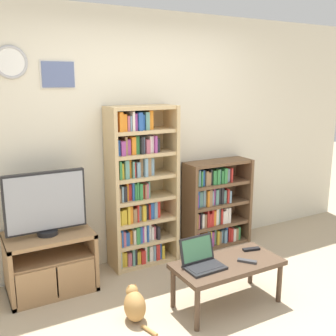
{
  "coord_description": "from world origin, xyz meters",
  "views": [
    {
      "loc": [
        -1.67,
        -2.06,
        1.9
      ],
      "look_at": [
        -0.03,
        0.91,
        1.14
      ],
      "focal_mm": 42.0,
      "sensor_mm": 36.0,
      "label": 1
    }
  ],
  "objects_px": {
    "television": "(46,204)",
    "cat": "(134,305)",
    "tv_stand": "(51,262)",
    "bookshelf_short": "(213,206)",
    "bookshelf_tall": "(138,189)",
    "coffee_table": "(227,267)",
    "laptop": "(201,260)",
    "remote_near_laptop": "(247,261)",
    "remote_far_from_laptop": "(251,249)"
  },
  "relations": [
    {
      "from": "tv_stand",
      "to": "bookshelf_short",
      "type": "height_order",
      "value": "bookshelf_short"
    },
    {
      "from": "remote_near_laptop",
      "to": "coffee_table",
      "type": "bearing_deg",
      "value": 109.99
    },
    {
      "from": "bookshelf_short",
      "to": "laptop",
      "type": "distance_m",
      "value": 1.38
    },
    {
      "from": "television",
      "to": "cat",
      "type": "distance_m",
      "value": 1.17
    },
    {
      "from": "remote_far_from_laptop",
      "to": "laptop",
      "type": "bearing_deg",
      "value": 108.07
    },
    {
      "from": "tv_stand",
      "to": "cat",
      "type": "distance_m",
      "value": 0.94
    },
    {
      "from": "bookshelf_short",
      "to": "coffee_table",
      "type": "bearing_deg",
      "value": -119.65
    },
    {
      "from": "remote_far_from_laptop",
      "to": "bookshelf_tall",
      "type": "bearing_deg",
      "value": 46.32
    },
    {
      "from": "bookshelf_tall",
      "to": "television",
      "type": "bearing_deg",
      "value": -171.67
    },
    {
      "from": "bookshelf_tall",
      "to": "laptop",
      "type": "xyz_separation_m",
      "value": [
        0.08,
        -1.06,
        -0.36
      ]
    },
    {
      "from": "tv_stand",
      "to": "cat",
      "type": "height_order",
      "value": "tv_stand"
    },
    {
      "from": "tv_stand",
      "to": "bookshelf_tall",
      "type": "xyz_separation_m",
      "value": [
        0.95,
        0.13,
        0.53
      ]
    },
    {
      "from": "television",
      "to": "coffee_table",
      "type": "relative_size",
      "value": 0.75
    },
    {
      "from": "bookshelf_tall",
      "to": "coffee_table",
      "type": "relative_size",
      "value": 1.77
    },
    {
      "from": "laptop",
      "to": "tv_stand",
      "type": "bearing_deg",
      "value": 135.99
    },
    {
      "from": "bookshelf_short",
      "to": "cat",
      "type": "relative_size",
      "value": 2.44
    },
    {
      "from": "bookshelf_short",
      "to": "remote_far_from_laptop",
      "type": "distance_m",
      "value": 1.07
    },
    {
      "from": "bookshelf_short",
      "to": "coffee_table",
      "type": "xyz_separation_m",
      "value": [
        -0.63,
        -1.11,
        -0.13
      ]
    },
    {
      "from": "television",
      "to": "bookshelf_short",
      "type": "bearing_deg",
      "value": 4.44
    },
    {
      "from": "bookshelf_short",
      "to": "bookshelf_tall",
      "type": "bearing_deg",
      "value": -179.5
    },
    {
      "from": "laptop",
      "to": "cat",
      "type": "xyz_separation_m",
      "value": [
        -0.55,
        0.14,
        -0.33
      ]
    },
    {
      "from": "television",
      "to": "bookshelf_short",
      "type": "height_order",
      "value": "television"
    },
    {
      "from": "remote_near_laptop",
      "to": "tv_stand",
      "type": "bearing_deg",
      "value": 103.58
    },
    {
      "from": "tv_stand",
      "to": "remote_far_from_laptop",
      "type": "bearing_deg",
      "value": -29.0
    },
    {
      "from": "laptop",
      "to": "remote_far_from_laptop",
      "type": "bearing_deg",
      "value": 2.78
    },
    {
      "from": "tv_stand",
      "to": "bookshelf_tall",
      "type": "height_order",
      "value": "bookshelf_tall"
    },
    {
      "from": "coffee_table",
      "to": "remote_far_from_laptop",
      "type": "xyz_separation_m",
      "value": [
        0.33,
        0.09,
        0.06
      ]
    },
    {
      "from": "tv_stand",
      "to": "bookshelf_tall",
      "type": "relative_size",
      "value": 0.46
    },
    {
      "from": "tv_stand",
      "to": "coffee_table",
      "type": "xyz_separation_m",
      "value": [
        1.27,
        -0.97,
        0.07
      ]
    },
    {
      "from": "bookshelf_short",
      "to": "cat",
      "type": "xyz_separation_m",
      "value": [
        -1.42,
        -0.93,
        -0.35
      ]
    },
    {
      "from": "coffee_table",
      "to": "remote_far_from_laptop",
      "type": "bearing_deg",
      "value": 14.59
    },
    {
      "from": "coffee_table",
      "to": "cat",
      "type": "relative_size",
      "value": 2.27
    },
    {
      "from": "television",
      "to": "cat",
      "type": "xyz_separation_m",
      "value": [
        0.49,
        -0.78,
        -0.71
      ]
    },
    {
      "from": "tv_stand",
      "to": "laptop",
      "type": "bearing_deg",
      "value": -42.26
    },
    {
      "from": "tv_stand",
      "to": "cat",
      "type": "bearing_deg",
      "value": -58.92
    },
    {
      "from": "coffee_table",
      "to": "laptop",
      "type": "distance_m",
      "value": 0.27
    },
    {
      "from": "television",
      "to": "bookshelf_tall",
      "type": "relative_size",
      "value": 0.42
    },
    {
      "from": "remote_near_laptop",
      "to": "cat",
      "type": "xyz_separation_m",
      "value": [
        -0.93,
        0.26,
        -0.28
      ]
    },
    {
      "from": "bookshelf_tall",
      "to": "remote_far_from_laptop",
      "type": "relative_size",
      "value": 10.01
    },
    {
      "from": "bookshelf_tall",
      "to": "tv_stand",
      "type": "bearing_deg",
      "value": -172.23
    },
    {
      "from": "bookshelf_tall",
      "to": "remote_far_from_laptop",
      "type": "bearing_deg",
      "value": -57.22
    },
    {
      "from": "bookshelf_tall",
      "to": "coffee_table",
      "type": "height_order",
      "value": "bookshelf_tall"
    },
    {
      "from": "tv_stand",
      "to": "television",
      "type": "bearing_deg",
      "value": -135.48
    },
    {
      "from": "television",
      "to": "laptop",
      "type": "distance_m",
      "value": 1.44
    },
    {
      "from": "laptop",
      "to": "remote_near_laptop",
      "type": "bearing_deg",
      "value": -19.72
    },
    {
      "from": "tv_stand",
      "to": "bookshelf_short",
      "type": "bearing_deg",
      "value": 4.14
    },
    {
      "from": "laptop",
      "to": "television",
      "type": "bearing_deg",
      "value": 136.64
    },
    {
      "from": "bookshelf_short",
      "to": "remote_near_laptop",
      "type": "height_order",
      "value": "bookshelf_short"
    },
    {
      "from": "television",
      "to": "remote_near_laptop",
      "type": "distance_m",
      "value": 1.82
    },
    {
      "from": "television",
      "to": "coffee_table",
      "type": "bearing_deg",
      "value": -36.97
    }
  ]
}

